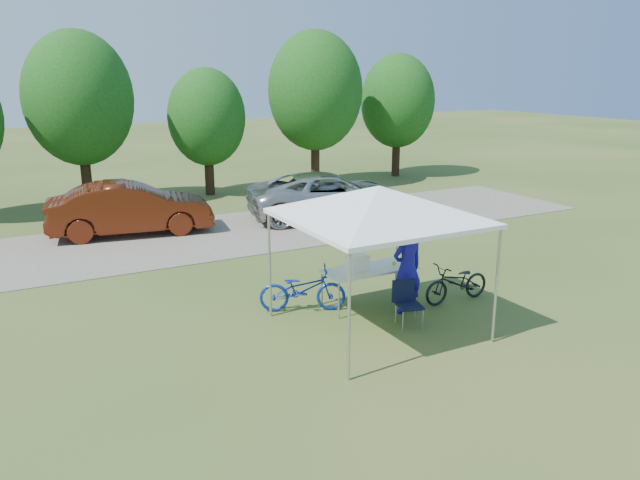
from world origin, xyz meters
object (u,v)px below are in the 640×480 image
object	(u,v)px
folding_chair	(407,299)
cyclist	(407,268)
cooler	(358,263)
folding_table	(369,270)
sedan	(130,208)
bike_blue	(303,289)
minivan	(329,195)
bike_dark	(457,282)

from	to	relation	value
folding_chair	cyclist	world-z (taller)	cyclist
cooler	cyclist	world-z (taller)	cyclist
folding_table	folding_chair	world-z (taller)	folding_chair
cyclist	sedan	bearing A→B (deg)	-70.60
folding_table	bike_blue	bearing A→B (deg)	164.66
cyclist	bike_blue	xyz separation A→B (m)	(-1.80, 1.04, -0.48)
folding_table	folding_chair	size ratio (longest dim) A/B	2.22
cooler	minivan	xyz separation A→B (m)	(3.38, 7.25, -0.19)
bike_dark	sedan	distance (m)	10.11
cooler	cyclist	xyz separation A→B (m)	(0.74, -0.67, -0.02)
cyclist	minivan	world-z (taller)	cyclist
minivan	sedan	xyz separation A→B (m)	(-6.17, 0.94, 0.03)
bike_dark	bike_blue	bearing A→B (deg)	-109.61
folding_chair	cyclist	distance (m)	0.79
bike_blue	sedan	world-z (taller)	sedan
cyclist	cooler	bearing A→B (deg)	-44.38
cooler	minivan	world-z (taller)	minivan
bike_dark	sedan	xyz separation A→B (m)	(-4.80, 8.89, 0.37)
folding_chair	cooler	xyz separation A→B (m)	(-0.35, 1.21, 0.44)
cyclist	sedan	distance (m)	9.54
folding_chair	cooler	size ratio (longest dim) A/B	2.03
folding_chair	cooler	distance (m)	1.34
sedan	bike_blue	bearing A→B (deg)	-158.83
bike_dark	minivan	distance (m)	8.08
bike_blue	folding_chair	bearing A→B (deg)	-114.31
bike_dark	minivan	xyz separation A→B (m)	(1.36, 7.95, 0.34)
bike_dark	sedan	world-z (taller)	sedan
bike_blue	bike_dark	xyz separation A→B (m)	(3.08, -1.07, -0.03)
cyclist	minivan	size ratio (longest dim) A/B	0.35
folding_chair	bike_dark	xyz separation A→B (m)	(1.67, 0.51, -0.09)
folding_table	bike_dark	bearing A→B (deg)	-21.96
cyclist	bike_dark	distance (m)	1.38
folding_table	folding_chair	distance (m)	1.24
folding_table	bike_blue	xyz separation A→B (m)	(-1.35, 0.37, -0.30)
bike_blue	bike_dark	size ratio (longest dim) A/B	1.08
minivan	cooler	bearing A→B (deg)	167.78
bike_blue	bike_dark	bearing A→B (deg)	-85.20
cooler	bike_dark	xyz separation A→B (m)	(2.02, -0.70, -0.53)
minivan	bike_blue	bearing A→B (deg)	159.93
cooler	minivan	distance (m)	8.01
cyclist	bike_blue	world-z (taller)	cyclist
cooler	cyclist	distance (m)	1.00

